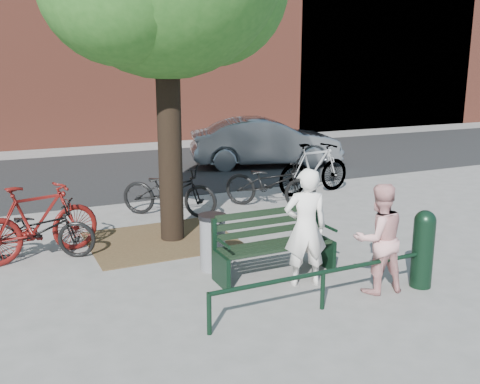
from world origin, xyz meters
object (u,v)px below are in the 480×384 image
park_bench (273,242)px  parked_car (265,142)px  bollard (423,246)px  litter_bin (213,242)px  bicycle_c (169,191)px  person_right (379,238)px  person_left (306,227)px

park_bench → parked_car: parked_car is taller
bollard → litter_bin: bollard is taller
parked_car → bicycle_c: bearing=148.7°
parked_car → park_bench: bearing=168.4°
bollard → person_right: bearing=168.1°
park_bench → person_left: 0.65m
park_bench → bicycle_c: bearing=96.1°
bollard → bicycle_c: size_ratio=0.54×
litter_bin → bicycle_c: 3.06m
park_bench → litter_bin: bearing=143.7°
park_bench → litter_bin: size_ratio=2.08×
bollard → parked_car: size_ratio=0.24×
park_bench → person_right: (0.95, -1.13, 0.25)m
park_bench → bicycle_c: 3.58m
person_right → litter_bin: size_ratio=1.76×
bicycle_c → parked_car: (4.27, 3.97, 0.20)m
bicycle_c → person_right: bearing=-125.3°
person_left → person_right: bearing=157.1°
bicycle_c → parked_car: parked_car is taller
litter_bin → bollard: bearing=-37.7°
bollard → litter_bin: 2.92m
litter_bin → parked_car: parked_car is taller
person_right → litter_bin: 2.36m
litter_bin → bicycle_c: (0.33, 3.04, 0.09)m
person_right → bicycle_c: (-1.33, 4.69, -0.22)m
person_left → bollard: person_left is taller
litter_bin → bicycle_c: size_ratio=0.42×
person_left → bollard: 1.59m
bicycle_c → parked_car: bearing=-8.3°
park_bench → parked_car: 8.48m
person_right → bollard: size_ratio=1.37×
person_left → litter_bin: person_left is taller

